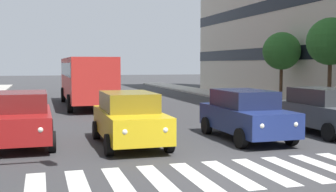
{
  "coord_description": "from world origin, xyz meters",
  "views": [
    {
      "loc": [
        4.8,
        9.37,
        2.66
      ],
      "look_at": [
        -0.26,
        -7.65,
        1.32
      ],
      "focal_mm": 46.14,
      "sensor_mm": 36.0,
      "label": 1
    }
  ],
  "objects_px": {
    "car_3": "(22,118)",
    "bus_behind_traffic": "(86,76)",
    "car_0": "(324,110)",
    "car_2": "(129,118)",
    "street_lamp_left": "(335,23)",
    "street_tree_1": "(331,42)",
    "car_1": "(245,114)",
    "street_tree_2": "(282,51)"
  },
  "relations": [
    {
      "from": "street_tree_1",
      "to": "car_0",
      "type": "bearing_deg",
      "value": 51.49
    },
    {
      "from": "car_0",
      "to": "car_2",
      "type": "distance_m",
      "value": 7.56
    },
    {
      "from": "car_3",
      "to": "bus_behind_traffic",
      "type": "bearing_deg",
      "value": -104.87
    },
    {
      "from": "car_1",
      "to": "bus_behind_traffic",
      "type": "xyz_separation_m",
      "value": [
        4.13,
        -13.72,
        0.97
      ]
    },
    {
      "from": "car_2",
      "to": "car_0",
      "type": "bearing_deg",
      "value": -178.76
    },
    {
      "from": "street_lamp_left",
      "to": "street_tree_1",
      "type": "height_order",
      "value": "street_lamp_left"
    },
    {
      "from": "car_3",
      "to": "street_lamp_left",
      "type": "bearing_deg",
      "value": -171.35
    },
    {
      "from": "car_1",
      "to": "street_lamp_left",
      "type": "height_order",
      "value": "street_lamp_left"
    },
    {
      "from": "car_0",
      "to": "car_3",
      "type": "xyz_separation_m",
      "value": [
        10.91,
        -0.86,
        0.0
      ]
    },
    {
      "from": "car_1",
      "to": "street_tree_2",
      "type": "relative_size",
      "value": 1.0
    },
    {
      "from": "car_3",
      "to": "street_lamp_left",
      "type": "relative_size",
      "value": 0.62
    },
    {
      "from": "car_3",
      "to": "street_tree_1",
      "type": "height_order",
      "value": "street_tree_1"
    },
    {
      "from": "car_2",
      "to": "street_lamp_left",
      "type": "bearing_deg",
      "value": -163.14
    },
    {
      "from": "street_tree_1",
      "to": "street_tree_2",
      "type": "height_order",
      "value": "street_tree_1"
    },
    {
      "from": "bus_behind_traffic",
      "to": "street_tree_1",
      "type": "relative_size",
      "value": 2.18
    },
    {
      "from": "car_0",
      "to": "car_2",
      "type": "bearing_deg",
      "value": 1.24
    },
    {
      "from": "car_0",
      "to": "car_3",
      "type": "relative_size",
      "value": 1.0
    },
    {
      "from": "street_lamp_left",
      "to": "car_2",
      "type": "bearing_deg",
      "value": 16.86
    },
    {
      "from": "street_tree_2",
      "to": "car_0",
      "type": "bearing_deg",
      "value": 67.5
    },
    {
      "from": "car_3",
      "to": "street_lamp_left",
      "type": "xyz_separation_m",
      "value": [
        -13.5,
        -2.05,
        3.61
      ]
    },
    {
      "from": "street_tree_2",
      "to": "car_2",
      "type": "bearing_deg",
      "value": 40.68
    },
    {
      "from": "car_0",
      "to": "street_tree_2",
      "type": "distance_m",
      "value": 10.94
    },
    {
      "from": "car_1",
      "to": "bus_behind_traffic",
      "type": "relative_size",
      "value": 0.42
    },
    {
      "from": "bus_behind_traffic",
      "to": "street_lamp_left",
      "type": "distance_m",
      "value": 14.89
    },
    {
      "from": "car_1",
      "to": "street_lamp_left",
      "type": "distance_m",
      "value": 7.68
    },
    {
      "from": "car_0",
      "to": "car_2",
      "type": "height_order",
      "value": "same"
    },
    {
      "from": "car_3",
      "to": "bus_behind_traffic",
      "type": "relative_size",
      "value": 0.42
    },
    {
      "from": "car_2",
      "to": "car_3",
      "type": "xyz_separation_m",
      "value": [
        3.35,
        -1.02,
        0.0
      ]
    },
    {
      "from": "car_1",
      "to": "car_2",
      "type": "height_order",
      "value": "same"
    },
    {
      "from": "car_1",
      "to": "car_3",
      "type": "relative_size",
      "value": 1.0
    },
    {
      "from": "bus_behind_traffic",
      "to": "car_1",
      "type": "bearing_deg",
      "value": 106.77
    },
    {
      "from": "car_1",
      "to": "car_2",
      "type": "relative_size",
      "value": 1.0
    },
    {
      "from": "car_3",
      "to": "street_tree_2",
      "type": "height_order",
      "value": "street_tree_2"
    },
    {
      "from": "car_2",
      "to": "bus_behind_traffic",
      "type": "distance_m",
      "value": 13.69
    },
    {
      "from": "car_3",
      "to": "bus_behind_traffic",
      "type": "distance_m",
      "value": 13.1
    },
    {
      "from": "car_3",
      "to": "street_tree_1",
      "type": "bearing_deg",
      "value": -165.41
    },
    {
      "from": "car_0",
      "to": "bus_behind_traffic",
      "type": "distance_m",
      "value": 15.49
    },
    {
      "from": "car_0",
      "to": "street_lamp_left",
      "type": "relative_size",
      "value": 0.62
    },
    {
      "from": "car_3",
      "to": "car_2",
      "type": "bearing_deg",
      "value": 163.07
    },
    {
      "from": "bus_behind_traffic",
      "to": "street_tree_1",
      "type": "distance_m",
      "value": 14.43
    },
    {
      "from": "car_2",
      "to": "street_tree_2",
      "type": "xyz_separation_m",
      "value": [
        -11.63,
        -9.99,
        2.53
      ]
    },
    {
      "from": "car_0",
      "to": "street_lamp_left",
      "type": "xyz_separation_m",
      "value": [
        -2.59,
        -2.91,
        3.61
      ]
    }
  ]
}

